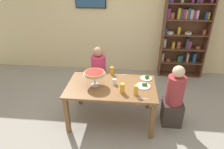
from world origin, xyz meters
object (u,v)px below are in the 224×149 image
object	(u,v)px
bookshelf	(185,32)
cutlery_knife_near	(123,75)
salad_plate_near_diner	(144,85)
dining_table	(111,89)
beer_glass_amber_short	(122,88)
diner_head_east	(174,100)
diner_far_left	(99,76)
beer_glass_amber_tall	(112,71)
deep_dish_pizza_stand	(94,74)
water_glass_clear_near	(114,82)
beer_glass_amber_spare	(136,90)
cutlery_fork_near	(142,98)
salad_plate_far_diner	(146,78)
cutlery_fork_far	(81,73)
cutlery_knife_far	(97,75)

from	to	relation	value
bookshelf	cutlery_knife_near	bearing A→B (deg)	-131.48
bookshelf	salad_plate_near_diner	size ratio (longest dim) A/B	8.94
dining_table	beer_glass_amber_short	distance (m)	0.35
diner_head_east	beer_glass_amber_short	distance (m)	0.98
diner_far_left	cutlery_knife_near	xyz separation A→B (m)	(0.53, -0.37, 0.25)
dining_table	beer_glass_amber_tall	size ratio (longest dim) A/B	10.41
beer_glass_amber_short	deep_dish_pizza_stand	bearing A→B (deg)	158.22
bookshelf	beer_glass_amber_short	distance (m)	2.67
water_glass_clear_near	bookshelf	bearing A→B (deg)	51.75
beer_glass_amber_spare	water_glass_clear_near	xyz separation A→B (m)	(-0.37, 0.30, -0.03)
diner_head_east	beer_glass_amber_short	size ratio (longest dim) A/B	7.01
deep_dish_pizza_stand	beer_glass_amber_spare	size ratio (longest dim) A/B	2.25
cutlery_fork_near	water_glass_clear_near	bearing A→B (deg)	148.80
beer_glass_amber_spare	bookshelf	bearing A→B (deg)	62.34
salad_plate_far_diner	cutlery_fork_far	size ratio (longest dim) A/B	1.18
diner_far_left	beer_glass_amber_short	bearing A→B (deg)	29.11
deep_dish_pizza_stand	beer_glass_amber_spare	distance (m)	0.75
dining_table	beer_glass_amber_tall	xyz separation A→B (m)	(-0.03, 0.41, 0.16)
salad_plate_near_diner	cutlery_knife_far	size ratio (longest dim) A/B	1.37
deep_dish_pizza_stand	beer_glass_amber_short	distance (m)	0.54
salad_plate_far_diner	cutlery_knife_far	size ratio (longest dim) A/B	1.18
cutlery_fork_far	cutlery_knife_far	xyz separation A→B (m)	(0.33, -0.06, 0.00)
cutlery_fork_near	cutlery_fork_far	bearing A→B (deg)	155.77
deep_dish_pizza_stand	cutlery_knife_near	bearing A→B (deg)	42.26
dining_table	cutlery_fork_near	distance (m)	0.64
diner_head_east	diner_far_left	bearing A→B (deg)	-27.73
salad_plate_far_diner	dining_table	bearing A→B (deg)	-155.21
water_glass_clear_near	cutlery_knife_near	size ratio (longest dim) A/B	0.57
cutlery_knife_near	cutlery_knife_far	bearing A→B (deg)	-11.14
salad_plate_near_diner	beer_glass_amber_tall	size ratio (longest dim) A/B	1.69
salad_plate_near_diner	cutlery_knife_far	xyz separation A→B (m)	(-0.86, 0.33, -0.02)
diner_far_left	beer_glass_amber_tall	world-z (taller)	diner_far_left
bookshelf	beer_glass_amber_spare	xyz separation A→B (m)	(-1.20, -2.28, -0.34)
diner_head_east	dining_table	bearing A→B (deg)	-0.10
diner_head_east	bookshelf	bearing A→B (deg)	-104.49
beer_glass_amber_spare	water_glass_clear_near	world-z (taller)	beer_glass_amber_spare
beer_glass_amber_short	cutlery_fork_near	distance (m)	0.36
beer_glass_amber_short	diner_far_left	bearing A→B (deg)	119.11
cutlery_knife_far	cutlery_fork_far	bearing A→B (deg)	-32.04
dining_table	diner_head_east	world-z (taller)	diner_head_east
water_glass_clear_near	cutlery_knife_far	world-z (taller)	water_glass_clear_near
deep_dish_pizza_stand	beer_glass_amber_spare	world-z (taller)	deep_dish_pizza_stand
diner_head_east	cutlery_knife_far	xyz separation A→B (m)	(-1.40, 0.33, 0.25)
cutlery_fork_far	diner_head_east	bearing A→B (deg)	149.60
beer_glass_amber_tall	beer_glass_amber_spare	xyz separation A→B (m)	(0.45, -0.68, 0.01)
deep_dish_pizza_stand	beer_glass_amber_short	size ratio (longest dim) A/B	2.31
beer_glass_amber_tall	cutlery_fork_far	xyz separation A→B (m)	(-0.60, -0.02, -0.07)
bookshelf	diner_head_east	distance (m)	2.19
salad_plate_far_diner	water_glass_clear_near	xyz separation A→B (m)	(-0.57, -0.26, 0.03)
salad_plate_far_diner	beer_glass_amber_short	distance (m)	0.66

